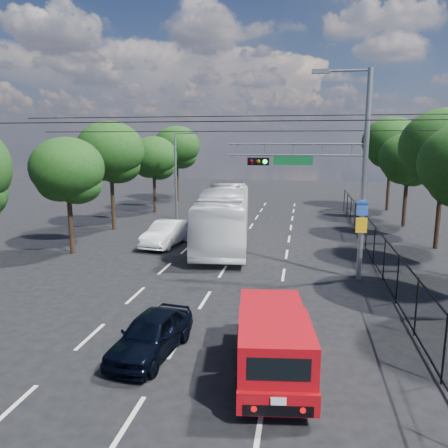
% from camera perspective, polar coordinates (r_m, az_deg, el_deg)
% --- Properties ---
extents(ground, '(120.00, 120.00, 0.00)m').
position_cam_1_polar(ground, '(14.55, -6.12, -15.31)').
color(ground, black).
rests_on(ground, ground).
extents(lane_markings, '(6.12, 38.00, 0.01)m').
position_cam_1_polar(lane_markings, '(27.53, 2.10, -2.63)').
color(lane_markings, beige).
rests_on(lane_markings, ground).
extents(signal_mast, '(6.43, 0.39, 9.50)m').
position_cam_1_polar(signal_mast, '(20.59, 14.55, 7.26)').
color(signal_mast, slate).
rests_on(signal_mast, ground).
extents(streetlight_left, '(2.09, 0.22, 7.08)m').
position_cam_1_polar(streetlight_left, '(36.05, -6.08, 6.84)').
color(streetlight_left, slate).
rests_on(streetlight_left, ground).
extents(utility_wires, '(22.00, 5.04, 0.74)m').
position_cam_1_polar(utility_wires, '(21.70, 0.23, 13.02)').
color(utility_wires, black).
rests_on(utility_wires, ground).
extents(fence_right, '(0.06, 34.03, 2.00)m').
position_cam_1_polar(fence_right, '(25.54, 18.64, -1.89)').
color(fence_right, black).
rests_on(fence_right, ground).
extents(tree_right_c, '(5.10, 5.10, 8.29)m').
position_cam_1_polar(tree_right_c, '(28.69, 26.84, 8.34)').
color(tree_right_c, black).
rests_on(tree_right_c, ground).
extents(tree_right_d, '(4.32, 4.32, 7.02)m').
position_cam_1_polar(tree_right_d, '(35.40, 22.93, 7.46)').
color(tree_right_d, black).
rests_on(tree_right_d, ground).
extents(tree_right_e, '(5.28, 5.28, 8.58)m').
position_cam_1_polar(tree_right_e, '(43.25, 21.02, 9.48)').
color(tree_right_e, black).
rests_on(tree_right_e, ground).
extents(tree_left_b, '(4.08, 4.08, 6.63)m').
position_cam_1_polar(tree_left_b, '(26.07, -19.71, 6.19)').
color(tree_left_b, black).
rests_on(tree_left_b, ground).
extents(tree_left_c, '(4.80, 4.80, 7.80)m').
position_cam_1_polar(tree_left_c, '(32.52, -14.55, 8.70)').
color(tree_left_c, black).
rests_on(tree_left_c, ground).
extents(tree_left_d, '(4.20, 4.20, 6.83)m').
position_cam_1_polar(tree_left_d, '(39.81, -9.13, 8.25)').
color(tree_left_d, black).
rests_on(tree_left_d, ground).
extents(tree_left_e, '(4.92, 4.92, 7.99)m').
position_cam_1_polar(tree_left_e, '(47.47, -6.16, 9.69)').
color(tree_left_e, black).
rests_on(tree_left_e, ground).
extents(red_pickup, '(2.48, 5.32, 1.91)m').
position_cam_1_polar(red_pickup, '(12.40, 6.35, -14.92)').
color(red_pickup, black).
rests_on(red_pickup, ground).
extents(navy_hatchback, '(1.98, 3.93, 1.28)m').
position_cam_1_polar(navy_hatchback, '(13.79, -9.50, -14.00)').
color(navy_hatchback, black).
rests_on(navy_hatchback, ground).
extents(white_bus, '(4.34, 12.64, 3.45)m').
position_cam_1_polar(white_bus, '(27.43, 0.00, 1.00)').
color(white_bus, silver).
rests_on(white_bus, ground).
extents(white_van, '(2.14, 4.75, 1.51)m').
position_cam_1_polar(white_van, '(27.26, -7.54, -1.23)').
color(white_van, white).
rests_on(white_van, ground).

